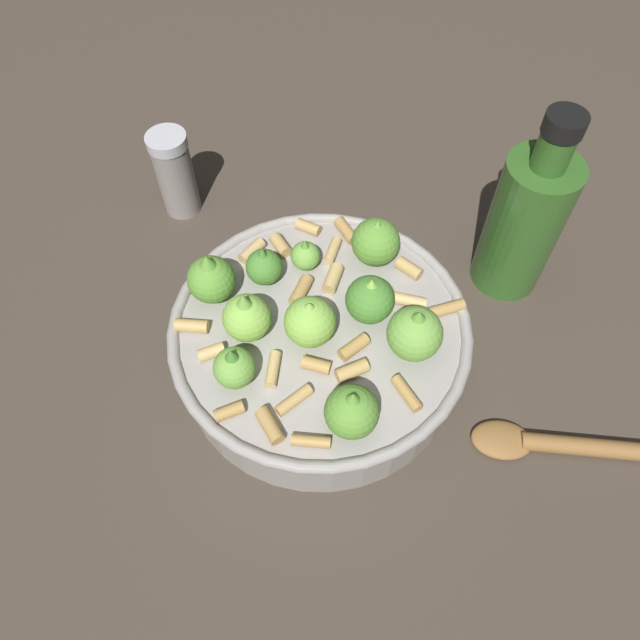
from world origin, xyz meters
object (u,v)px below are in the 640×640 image
olive_oil_bottle (525,221)px  pepper_shaker (175,173)px  cooking_pan (320,337)px  wooden_spoon (601,449)px

olive_oil_bottle → pepper_shaker: bearing=115.0°
cooking_pan → olive_oil_bottle: (0.20, -0.08, 0.04)m
cooking_pan → wooden_spoon: 0.26m
cooking_pan → olive_oil_bottle: bearing=-21.1°
pepper_shaker → olive_oil_bottle: (0.15, -0.32, 0.03)m
cooking_pan → pepper_shaker: size_ratio=2.66×
olive_oil_bottle → cooking_pan: bearing=158.9°
wooden_spoon → cooking_pan: bearing=110.0°
pepper_shaker → wooden_spoon: bearing=-85.6°
cooking_pan → wooden_spoon: cooking_pan is taller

